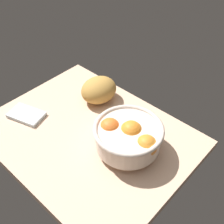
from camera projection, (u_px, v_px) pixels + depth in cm
name	position (u px, v px, depth cm)	size (l,w,h in cm)	color
ground_plane	(88.00, 137.00, 104.04)	(72.76, 56.52, 3.00)	#D8B091
fruit_bowl	(128.00, 136.00, 93.17)	(23.15, 23.15, 11.61)	beige
bread_loaf	(99.00, 90.00, 114.07)	(14.91, 12.72, 9.82)	#BC893F
napkin_folded	(26.00, 115.00, 109.38)	(13.18, 8.22, 1.44)	silver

